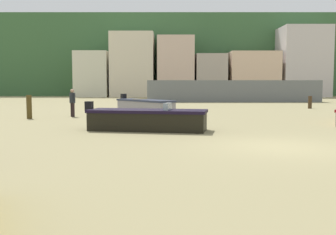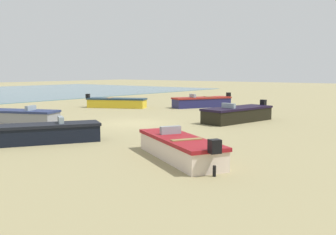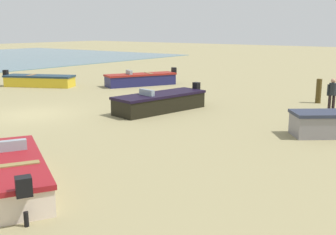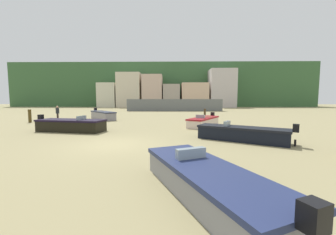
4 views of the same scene
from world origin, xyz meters
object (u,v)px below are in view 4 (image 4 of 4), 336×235
at_px(boat_black_5, 71,125).
at_px(mooring_post_near_water, 205,112).
at_px(beach_walker_foreground, 58,112).
at_px(boat_black_1, 242,134).
at_px(boat_grey_4, 207,181).
at_px(boat_cream_7, 204,122).
at_px(mooring_post_mid_beach, 30,116).
at_px(boat_grey_2, 103,115).

height_order(boat_black_5, mooring_post_near_water, boat_black_5).
bearing_deg(boat_black_5, beach_walker_foreground, -134.42).
relative_size(boat_black_5, mooring_post_near_water, 5.33).
bearing_deg(beach_walker_foreground, boat_black_5, -6.56).
distance_m(boat_black_1, boat_grey_4, 7.36).
relative_size(boat_cream_7, mooring_post_mid_beach, 3.55).
distance_m(boat_grey_4, mooring_post_near_water, 24.58).
distance_m(boat_cream_7, mooring_post_near_water, 11.40).
distance_m(boat_black_1, boat_cream_7, 6.45).
xyz_separation_m(boat_cream_7, mooring_post_mid_beach, (-16.87, 2.34, 0.26)).
xyz_separation_m(boat_grey_2, boat_black_5, (0.64, -8.80, -0.03)).
xyz_separation_m(boat_grey_2, mooring_post_near_water, (12.55, 5.58, 0.02)).
distance_m(boat_grey_2, boat_black_5, 8.82).
relative_size(boat_black_1, mooring_post_near_water, 4.96).
relative_size(boat_black_5, boat_cream_7, 1.13).
xyz_separation_m(boat_cream_7, beach_walker_foreground, (-14.79, 3.61, 0.56)).
bearing_deg(mooring_post_mid_beach, beach_walker_foreground, 31.33).
xyz_separation_m(boat_black_1, mooring_post_near_water, (0.70, 17.60, 0.08)).
relative_size(boat_grey_2, mooring_post_mid_beach, 3.48).
bearing_deg(boat_grey_4, boat_cream_7, 58.16).
relative_size(boat_black_1, boat_grey_2, 1.07).
bearing_deg(beach_walker_foreground, mooring_post_near_water, 72.97).
relative_size(boat_grey_4, boat_cream_7, 1.06).
bearing_deg(boat_black_5, mooring_post_mid_beach, -118.24).
relative_size(boat_cream_7, beach_walker_foreground, 2.85).
height_order(boat_grey_2, boat_black_5, boat_grey_2).
bearing_deg(beach_walker_foreground, boat_black_1, 16.36).
relative_size(boat_grey_2, boat_cream_7, 0.98).
bearing_deg(mooring_post_near_water, boat_black_5, -129.64).
xyz_separation_m(boat_cream_7, mooring_post_near_water, (1.87, 11.25, 0.10)).
bearing_deg(boat_black_5, boat_black_1, 84.48).
bearing_deg(boat_black_1, boat_grey_4, -173.80).
bearing_deg(boat_grey_4, boat_black_5, 105.89).
xyz_separation_m(boat_black_1, mooring_post_mid_beach, (-18.04, 8.68, 0.24)).
bearing_deg(boat_grey_2, boat_black_5, 55.33).
xyz_separation_m(boat_black_5, mooring_post_mid_beach, (-6.83, 5.47, 0.21)).
bearing_deg(boat_grey_2, beach_walker_foreground, -12.16).
bearing_deg(boat_cream_7, beach_walker_foreground, 15.49).
xyz_separation_m(boat_grey_2, boat_cream_7, (10.68, -5.67, -0.08)).
bearing_deg(beach_walker_foreground, boat_grey_2, 74.98).
bearing_deg(boat_black_5, boat_grey_4, 49.87).
bearing_deg(boat_black_1, beach_walker_foreground, 88.92).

